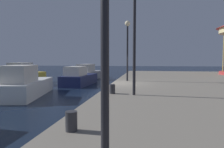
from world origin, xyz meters
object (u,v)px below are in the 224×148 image
Objects in this scene: bollard_south at (71,121)px; lamp_post_mid_promenade at (135,16)px; motorboat_white at (24,85)px; motorboat_yellow at (24,76)px; lamp_post_far_end at (127,40)px; motorboat_navy at (79,78)px; motorboat_grey at (88,73)px; bollard_north at (112,89)px.

lamp_post_mid_promenade is at bearing 77.15° from bollard_south.
lamp_post_mid_promenade reaches higher than motorboat_white.
lamp_post_far_end is (9.77, -3.39, 2.84)m from motorboat_yellow.
motorboat_white is 6.16m from motorboat_navy.
motorboat_grey is (0.73, 11.49, -0.06)m from motorboat_white.
motorboat_white is at bearing 127.41° from bollard_south.
motorboat_grey is 15.26m from bollard_north.
lamp_post_mid_promenade is (10.52, -8.97, 3.22)m from motorboat_yellow.
lamp_post_mid_promenade is 5.46m from bollard_south.
lamp_post_far_end is at bearing 97.66° from lamp_post_mid_promenade.
motorboat_white is 11.52m from motorboat_grey.
bollard_north is at bearing -42.53° from motorboat_yellow.
bollard_north is at bearing -70.36° from motorboat_grey.
motorboat_grey is 19.68m from bollard_south.
bollard_north is (5.86, -2.88, 0.29)m from motorboat_white.
lamp_post_mid_promenade reaches higher than motorboat_yellow.
motorboat_yellow is at bearing 137.47° from bollard_north.
bollard_south is (4.29, -13.51, 0.38)m from motorboat_navy.
motorboat_grey is 16.09m from lamp_post_mid_promenade.
lamp_post_mid_promenade is at bearing -82.34° from lamp_post_far_end.
motorboat_navy is at bearing 142.88° from lamp_post_far_end.
lamp_post_far_end is (5.30, -8.96, 2.94)m from motorboat_grey.
motorboat_navy is at bearing 0.62° from motorboat_yellow.
lamp_post_far_end is at bearing -19.16° from motorboat_yellow.
motorboat_yellow is 0.83× the size of motorboat_grey.
lamp_post_mid_promenade is (6.05, -14.54, 3.31)m from motorboat_grey.
motorboat_grey is (-0.74, 5.51, 0.02)m from motorboat_navy.
motorboat_navy is 5.56m from motorboat_grey.
motorboat_yellow reaches higher than motorboat_navy.
lamp_post_mid_promenade is at bearing -24.20° from motorboat_white.
motorboat_white reaches higher than motorboat_grey.
motorboat_yellow is 11.00× the size of bollard_north.
motorboat_navy is 1.19× the size of lamp_post_far_end.
motorboat_yellow reaches higher than bollard_north.
lamp_post_mid_promenade reaches higher than bollard_north.
lamp_post_far_end is at bearing -37.12° from motorboat_navy.
lamp_post_mid_promenade is at bearing -40.46° from motorboat_yellow.
lamp_post_far_end is at bearing 88.45° from bollard_south.
motorboat_navy is 1.09× the size of motorboat_yellow.
motorboat_white is 1.17× the size of motorboat_navy.
lamp_post_mid_promenade is 1.16× the size of lamp_post_far_end.
bollard_south is (-0.10, -4.65, 0.00)m from bollard_north.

